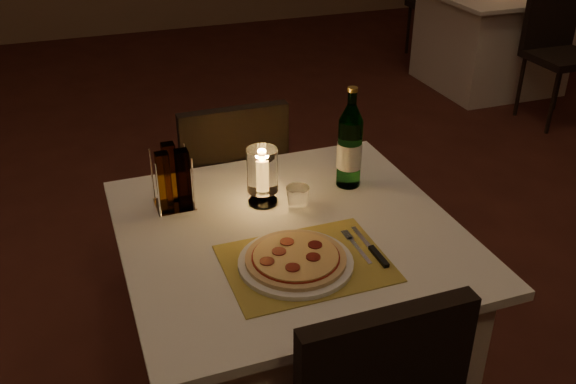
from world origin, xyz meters
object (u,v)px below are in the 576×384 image
object	(u,v)px
chair_far	(230,180)
plate	(296,263)
neighbor_table_right	(490,39)
tumbler	(298,198)
water_bottle	(350,147)
pizza	(296,258)
main_table	(290,323)
hurricane_candle	(262,172)

from	to	relation	value
chair_far	plate	xyz separation A→B (m)	(-0.05, -0.89, 0.20)
plate	neighbor_table_right	distance (m)	3.89
tumbler	water_bottle	xyz separation A→B (m)	(0.22, 0.09, 0.10)
pizza	neighbor_table_right	bearing A→B (deg)	46.07
pizza	tumbler	size ratio (longest dim) A/B	3.73
tumbler	main_table	bearing A→B (deg)	-120.70
main_table	tumbler	size ratio (longest dim) A/B	13.33
plate	tumbler	distance (m)	0.31
main_table	water_bottle	xyz separation A→B (m)	(0.28, 0.20, 0.51)
tumbler	water_bottle	size ratio (longest dim) A/B	0.22
tumbler	pizza	bearing A→B (deg)	-111.75
tumbler	chair_far	bearing A→B (deg)	96.22
hurricane_candle	water_bottle	bearing A→B (deg)	3.87
main_table	neighbor_table_right	size ratio (longest dim) A/B	1.00
tumbler	hurricane_candle	xyz separation A→B (m)	(-0.09, 0.07, 0.07)
main_table	pizza	distance (m)	0.44
chair_far	pizza	xyz separation A→B (m)	(-0.05, -0.89, 0.22)
main_table	water_bottle	world-z (taller)	water_bottle
plate	neighbor_table_right	xyz separation A→B (m)	(2.68, 2.79, -0.38)
plate	pizza	size ratio (longest dim) A/B	1.14
main_table	tumbler	bearing A→B (deg)	59.30
water_bottle	chair_far	bearing A→B (deg)	119.02
main_table	hurricane_candle	world-z (taller)	hurricane_candle
pizza	hurricane_candle	size ratio (longest dim) A/B	1.46
tumbler	neighbor_table_right	bearing A→B (deg)	44.18
pizza	neighbor_table_right	size ratio (longest dim) A/B	0.28
plate	water_bottle	bearing A→B (deg)	48.91
chair_far	water_bottle	distance (m)	0.67
main_table	chair_far	bearing A→B (deg)	90.00
tumbler	hurricane_candle	bearing A→B (deg)	142.79
neighbor_table_right	pizza	bearing A→B (deg)	-133.93
plate	tumbler	xyz separation A→B (m)	(0.12, 0.29, 0.03)
neighbor_table_right	tumbler	bearing A→B (deg)	-135.82
pizza	chair_far	bearing A→B (deg)	86.79
chair_far	tumbler	xyz separation A→B (m)	(0.07, -0.60, 0.23)
chair_far	neighbor_table_right	distance (m)	3.25
chair_far	hurricane_candle	distance (m)	0.61
water_bottle	hurricane_candle	bearing A→B (deg)	-176.13
hurricane_candle	tumbler	bearing A→B (deg)	-37.21
tumbler	water_bottle	world-z (taller)	water_bottle
main_table	neighbor_table_right	distance (m)	3.70
neighbor_table_right	water_bottle	bearing A→B (deg)	-134.35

